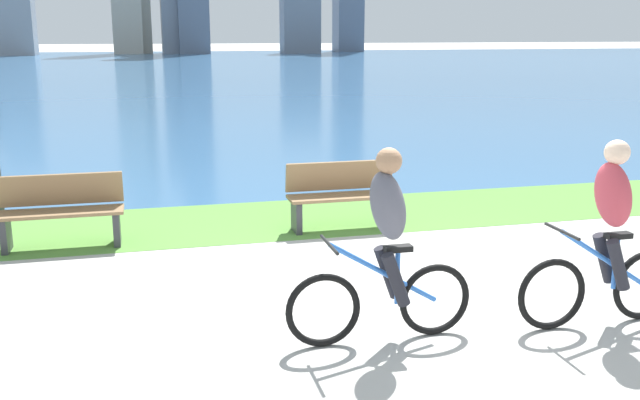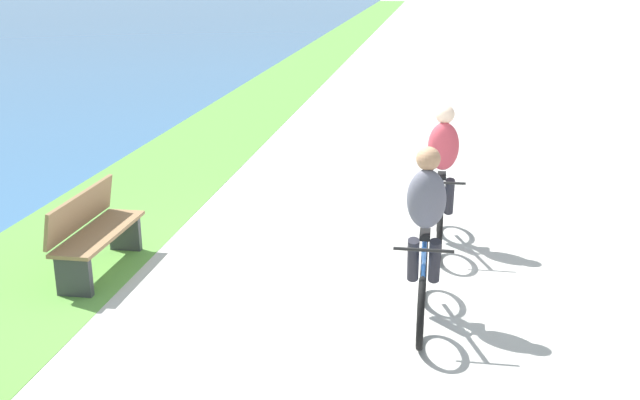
% 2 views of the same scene
% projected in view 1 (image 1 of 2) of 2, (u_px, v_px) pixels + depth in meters
% --- Properties ---
extents(ground_plane, '(300.00, 300.00, 0.00)m').
position_uv_depth(ground_plane, '(408.00, 290.00, 7.35)').
color(ground_plane, '#B2AFA8').
extents(grass_strip_bayside, '(120.00, 2.18, 0.01)m').
position_uv_depth(grass_strip_bayside, '(331.00, 215.00, 10.30)').
color(grass_strip_bayside, '#59933D').
rests_on(grass_strip_bayside, ground).
extents(bay_water_surface, '(300.00, 86.84, 0.00)m').
position_uv_depth(bay_water_surface, '(176.00, 67.00, 52.30)').
color(bay_water_surface, '#386693').
rests_on(bay_water_surface, ground).
extents(cyclist_lead, '(1.66, 0.52, 1.69)m').
position_uv_depth(cyclist_lead, '(385.00, 248.00, 5.97)').
color(cyclist_lead, black).
rests_on(cyclist_lead, ground).
extents(cyclist_trailing, '(1.63, 0.52, 1.70)m').
position_uv_depth(cyclist_trailing, '(608.00, 236.00, 6.31)').
color(cyclist_trailing, black).
rests_on(cyclist_trailing, ground).
extents(bench_near_path, '(1.50, 0.47, 0.90)m').
position_uv_depth(bench_near_path, '(342.00, 195.00, 9.58)').
color(bench_near_path, olive).
rests_on(bench_near_path, ground).
extents(bench_far_along_path, '(1.50, 0.47, 0.90)m').
position_uv_depth(bench_far_along_path, '(61.00, 211.00, 8.74)').
color(bench_far_along_path, olive).
rests_on(bench_far_along_path, ground).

